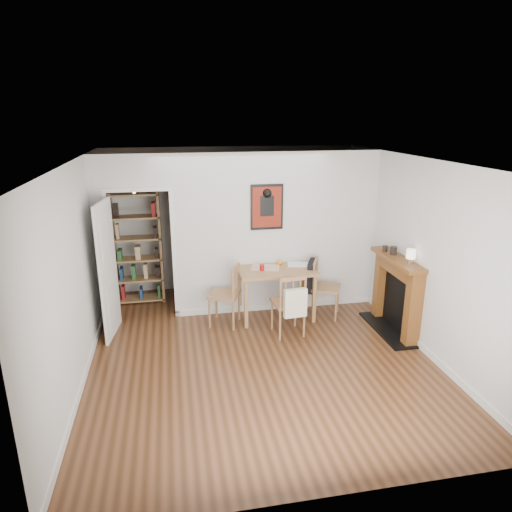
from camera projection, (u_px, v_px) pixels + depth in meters
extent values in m
plane|color=brown|center=(258.00, 351.00, 6.34)|extent=(5.20, 5.20, 0.00)
plane|color=#BABAB8|center=(231.00, 219.00, 8.39)|extent=(4.50, 0.00, 4.50)
plane|color=#BABAB8|center=(322.00, 365.00, 3.51)|extent=(4.50, 0.00, 4.50)
plane|color=#BABAB8|center=(77.00, 273.00, 5.55)|extent=(0.00, 5.20, 5.20)
plane|color=#BABAB8|center=(416.00, 253.00, 6.35)|extent=(0.00, 5.20, 5.20)
plane|color=silver|center=(258.00, 161.00, 5.56)|extent=(5.20, 5.20, 0.00)
cube|color=#BABAB8|center=(276.00, 233.00, 7.36)|extent=(3.35, 0.10, 2.60)
cube|color=#BABAB8|center=(102.00, 242.00, 6.88)|extent=(0.25, 0.10, 2.60)
cube|color=#BABAB8|center=(136.00, 172.00, 6.68)|extent=(0.90, 0.10, 0.55)
cube|color=silver|center=(111.00, 259.00, 6.98)|extent=(0.06, 0.14, 2.05)
cube|color=silver|center=(174.00, 255.00, 7.15)|extent=(0.06, 0.14, 2.05)
cube|color=silver|center=(276.00, 306.00, 7.68)|extent=(3.35, 0.02, 0.10)
cube|color=silver|center=(81.00, 389.00, 5.36)|extent=(0.02, 4.00, 0.10)
cube|color=silver|center=(429.00, 354.00, 6.16)|extent=(0.02, 4.00, 0.10)
cube|color=silver|center=(108.00, 270.00, 6.55)|extent=(0.15, 0.80, 2.00)
cube|color=black|center=(267.00, 207.00, 7.14)|extent=(0.52, 0.02, 0.72)
cube|color=maroon|center=(267.00, 207.00, 7.13)|extent=(0.46, 0.00, 0.64)
cube|color=olive|center=(276.00, 270.00, 7.18)|extent=(1.21, 0.77, 0.04)
cube|color=olive|center=(246.00, 304.00, 6.90)|extent=(0.05, 0.05, 0.78)
cube|color=olive|center=(314.00, 299.00, 7.10)|extent=(0.05, 0.05, 0.78)
cube|color=olive|center=(240.00, 289.00, 7.50)|extent=(0.05, 0.05, 0.78)
cube|color=olive|center=(303.00, 285.00, 7.69)|extent=(0.05, 0.05, 0.78)
cube|color=black|center=(311.00, 276.00, 7.31)|extent=(0.26, 0.40, 0.50)
cube|color=#BFB99E|center=(294.00, 302.00, 6.44)|extent=(0.34, 0.14, 0.42)
cube|color=olive|center=(114.00, 249.00, 7.69)|extent=(0.04, 0.32, 1.93)
cube|color=olive|center=(161.00, 247.00, 7.83)|extent=(0.04, 0.32, 1.93)
cube|color=olive|center=(142.00, 298.00, 8.03)|extent=(0.81, 0.32, 0.03)
cube|color=olive|center=(139.00, 259.00, 7.82)|extent=(0.81, 0.32, 0.03)
cube|color=olive|center=(133.00, 194.00, 7.48)|extent=(0.81, 0.32, 0.03)
cube|color=maroon|center=(138.00, 248.00, 7.76)|extent=(0.71, 0.26, 0.26)
cube|color=brown|center=(413.00, 310.00, 6.33)|extent=(0.20, 0.16, 1.10)
cube|color=brown|center=(381.00, 284.00, 7.25)|extent=(0.20, 0.16, 1.10)
cube|color=brown|center=(398.00, 259.00, 6.61)|extent=(0.30, 1.21, 0.06)
cube|color=brown|center=(399.00, 268.00, 6.66)|extent=(0.20, 0.85, 0.20)
cube|color=black|center=(399.00, 302.00, 6.83)|extent=(0.08, 0.81, 0.88)
cube|color=black|center=(389.00, 329.00, 6.94)|extent=(0.45, 1.25, 0.03)
cylinder|color=#9A0E0F|center=(262.00, 268.00, 7.06)|extent=(0.08, 0.08, 0.10)
sphere|color=orange|center=(280.00, 263.00, 7.34)|extent=(0.07, 0.07, 0.07)
cube|color=beige|center=(265.00, 267.00, 7.20)|extent=(0.51, 0.43, 0.00)
cube|color=silver|center=(298.00, 264.00, 7.33)|extent=(0.38, 0.31, 0.02)
cylinder|color=silver|center=(410.00, 261.00, 6.32)|extent=(0.07, 0.07, 0.07)
cylinder|color=white|center=(411.00, 254.00, 6.29)|extent=(0.13, 0.13, 0.13)
cylinder|color=black|center=(394.00, 250.00, 6.72)|extent=(0.10, 0.10, 0.12)
cylinder|color=black|center=(385.00, 249.00, 6.87)|extent=(0.07, 0.07, 0.09)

